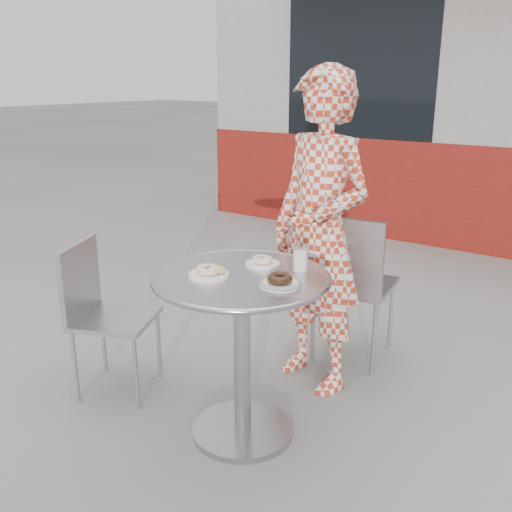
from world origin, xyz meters
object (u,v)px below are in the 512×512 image
Objects in this scene: plate_near at (210,272)px; seated_person at (320,234)px; chair_left at (116,347)px; plate_checker at (280,282)px; plate_far at (263,262)px; bistro_table at (242,316)px; milk_cup at (300,260)px; chair_far at (352,314)px.

seated_person is at bearing 80.22° from plate_near.
plate_checker is at bearing -111.42° from chair_left.
chair_left is at bearing -163.31° from plate_far.
chair_left is 0.98m from plate_far.
chair_left is (-0.78, -0.06, -0.35)m from bistro_table.
plate_near is (-0.10, -0.09, 0.21)m from bistro_table.
milk_cup is at bearing 48.93° from bistro_table.
plate_checker is at bearing -82.11° from milk_cup.
milk_cup is at bearing 97.89° from plate_checker.
plate_near is 1.65× the size of milk_cup.
bistro_table is 0.68m from seated_person.
seated_person is 0.67m from plate_checker.
chair_left is 1.15m from milk_cup.
milk_cup is (0.17, 0.20, 0.24)m from bistro_table.
chair_far reaches higher than plate_far.
plate_near is at bearing -110.88° from plate_far.
chair_far reaches higher than bistro_table.
milk_cup is (0.15, -0.44, 0.00)m from seated_person.
seated_person is (0.02, 0.63, 0.24)m from bistro_table.
plate_near is at bearing 73.29° from chair_far.
bistro_table is 4.49× the size of plate_near.
chair_far is 4.88× the size of plate_checker.
bistro_table is 4.34× the size of plate_checker.
plate_far is 0.27m from plate_near.
plate_far is at bearing -98.07° from chair_left.
seated_person reaches higher than plate_checker.
chair_left is at bearing -176.66° from plate_checker.
chair_left is 0.87m from plate_near.
chair_left is 0.48× the size of seated_person.
chair_far is at bearing 98.16° from milk_cup.
plate_checker reaches higher than plate_far.
plate_checker is (0.20, -0.01, 0.21)m from bistro_table.
plate_checker is at bearing -1.87° from bistro_table.
plate_near is at bearing -116.76° from chair_left.
chair_left is 4.41× the size of plate_checker.
chair_far is 5.05× the size of plate_near.
bistro_table is 7.43× the size of milk_cup.
bistro_table is at bearing 40.02° from plate_near.
milk_cup reaches higher than bistro_table.
plate_near reaches higher than plate_far.
seated_person is at bearing 75.92° from chair_far.
plate_checker is (0.14, -1.00, 0.52)m from chair_far.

